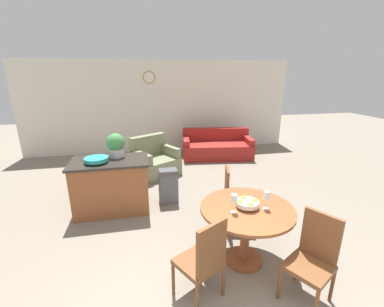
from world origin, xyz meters
The scene contains 14 objects.
wall_back centered at (0.00, 6.38, 1.35)m, with size 8.00×0.09×2.70m.
dining_table centered at (0.54, 1.14, 0.60)m, with size 1.14×1.14×0.77m.
dining_chair_near_left centered at (-0.11, 0.67, 0.52)m, with size 0.57×0.57×0.97m.
dining_chair_near_right centered at (1.01, 0.48, 0.52)m, with size 0.57×0.57×0.97m.
dining_chair_far_side centered at (0.68, 1.93, 0.52)m, with size 0.52×0.52×0.97m.
fruit_bowl centered at (0.54, 1.14, 0.83)m, with size 0.28×0.28×0.11m.
wine_glass_left centered at (0.34, 1.06, 0.94)m, with size 0.07×0.07×0.23m.
wine_glass_right centered at (0.75, 1.07, 0.94)m, with size 0.07×0.07×0.23m.
kitchen_island centered at (-1.21, 2.84, 0.46)m, with size 1.28×0.76×0.92m.
teal_bowl centered at (-1.40, 2.77, 0.98)m, with size 0.39×0.39×0.09m.
potted_plant centered at (-1.10, 3.03, 1.14)m, with size 0.31×0.31×0.42m.
trash_bin centered at (-0.22, 2.93, 0.32)m, with size 0.34×0.25×0.64m.
couch centered at (1.47, 5.38, 0.27)m, with size 2.05×1.20×0.78m.
armchair centered at (-0.37, 4.42, 0.30)m, with size 1.21×1.18×0.90m.
Camera 1 is at (-0.67, -1.43, 2.33)m, focal length 24.00 mm.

